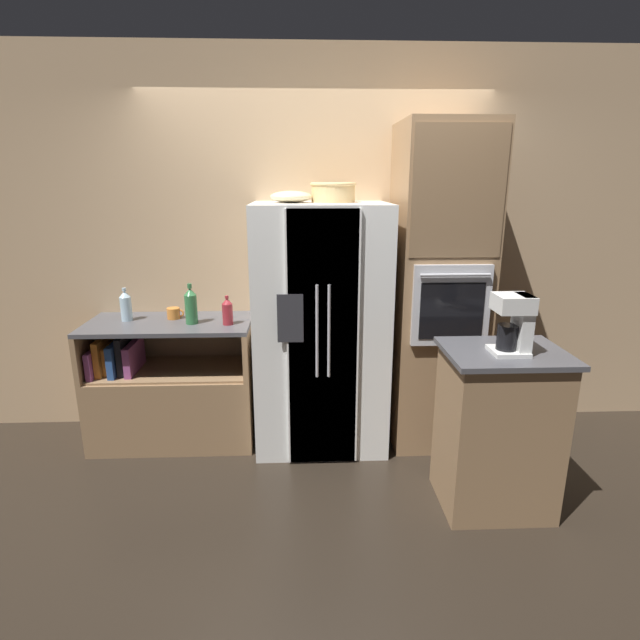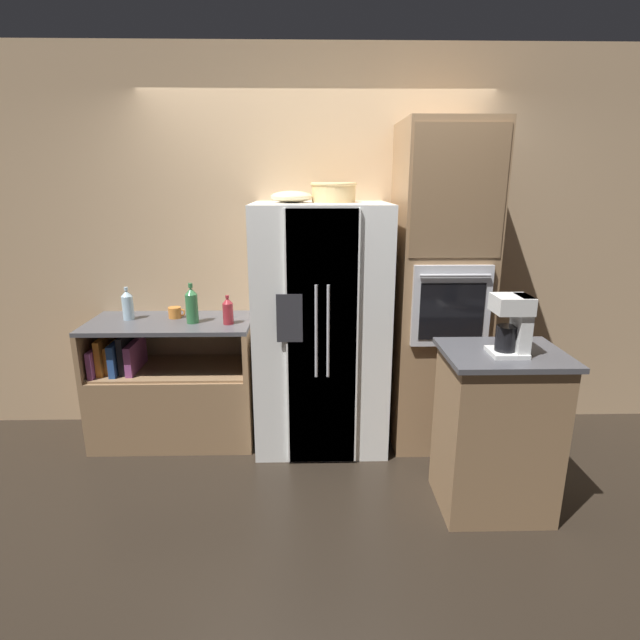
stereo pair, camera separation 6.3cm
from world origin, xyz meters
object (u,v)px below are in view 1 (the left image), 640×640
(bottle_wide, at_px, (227,311))
(wall_oven, at_px, (438,290))
(wicker_basket, at_px, (333,192))
(bottle_tall, at_px, (126,306))
(coffee_maker, at_px, (515,322))
(bottle_short, at_px, (191,306))
(refrigerator, at_px, (321,328))
(fruit_bowl, at_px, (291,197))
(mug, at_px, (174,313))

(bottle_wide, bearing_deg, wall_oven, 1.97)
(wicker_basket, distance_m, bottle_tall, 1.67)
(bottle_tall, relative_size, bottle_wide, 1.16)
(bottle_wide, relative_size, coffee_maker, 0.63)
(wicker_basket, xyz_separation_m, bottle_tall, (-1.48, 0.03, -0.79))
(bottle_short, distance_m, coffee_maker, 2.11)
(wall_oven, height_order, coffee_maker, wall_oven)
(refrigerator, xyz_separation_m, fruit_bowl, (-0.20, 0.05, 0.91))
(refrigerator, relative_size, bottle_tall, 7.31)
(refrigerator, distance_m, mug, 1.07)
(fruit_bowl, distance_m, bottle_wide, 0.90)
(refrigerator, bearing_deg, wicker_basket, 44.67)
(wicker_basket, xyz_separation_m, fruit_bowl, (-0.29, -0.04, -0.03))
(wall_oven, xyz_separation_m, mug, (-1.90, 0.12, -0.18))
(bottle_tall, relative_size, coffee_maker, 0.73)
(fruit_bowl, height_order, bottle_wide, fruit_bowl)
(fruit_bowl, bearing_deg, refrigerator, -13.92)
(wall_oven, height_order, wicker_basket, wall_oven)
(wicker_basket, height_order, bottle_wide, wicker_basket)
(bottle_short, height_order, coffee_maker, coffee_maker)
(coffee_maker, bearing_deg, bottle_wide, 153.08)
(mug, bearing_deg, wicker_basket, -2.89)
(fruit_bowl, relative_size, coffee_maker, 0.85)
(fruit_bowl, height_order, coffee_maker, fruit_bowl)
(bottle_short, relative_size, mug, 2.32)
(bottle_tall, distance_m, bottle_short, 0.49)
(fruit_bowl, bearing_deg, bottle_short, -177.25)
(bottle_short, xyz_separation_m, coffee_maker, (1.92, -0.88, 0.11))
(fruit_bowl, xyz_separation_m, bottle_wide, (-0.45, -0.07, -0.77))
(bottle_tall, relative_size, mug, 1.94)
(bottle_short, relative_size, bottle_wide, 1.39)
(bottle_short, height_order, mug, bottle_short)
(fruit_bowl, distance_m, coffee_maker, 1.64)
(fruit_bowl, relative_size, bottle_short, 0.97)
(wall_oven, distance_m, mug, 1.91)
(refrigerator, relative_size, mug, 14.15)
(bottle_tall, distance_m, mug, 0.34)
(refrigerator, height_order, wall_oven, wall_oven)
(fruit_bowl, distance_m, bottle_tall, 1.41)
(bottle_tall, distance_m, coffee_maker, 2.59)
(wall_oven, relative_size, bottle_short, 7.94)
(wicker_basket, height_order, mug, wicker_basket)
(refrigerator, xyz_separation_m, coffee_maker, (1.01, -0.86, 0.28))
(wall_oven, relative_size, fruit_bowl, 8.15)
(wall_oven, height_order, bottle_tall, wall_oven)
(bottle_wide, xyz_separation_m, mug, (-0.41, 0.17, -0.06))
(bottle_tall, height_order, bottle_short, bottle_short)
(mug, bearing_deg, fruit_bowl, -6.46)
(bottle_short, bearing_deg, refrigerator, -0.93)
(wicker_basket, distance_m, mug, 1.44)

